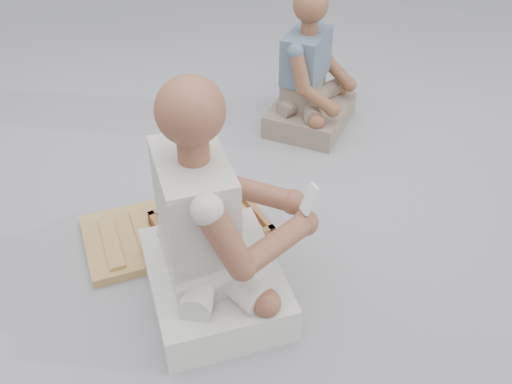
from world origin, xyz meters
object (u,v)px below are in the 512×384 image
tool_tray (211,226)px  companion (310,83)px  craftsman (210,235)px  carved_panel (161,233)px

tool_tray → companion: size_ratio=0.58×
tool_tray → craftsman: size_ratio=0.48×
tool_tray → companion: companion is taller
carved_panel → craftsman: bearing=-80.8°
tool_tray → craftsman: craftsman is taller
carved_panel → craftsman: (0.07, -0.43, 0.31)m
companion → craftsman: bearing=4.4°
craftsman → companion: size_ratio=1.22×
carved_panel → companion: size_ratio=0.83×
craftsman → carved_panel: bearing=-161.2°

